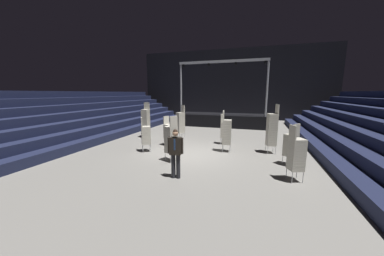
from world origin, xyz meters
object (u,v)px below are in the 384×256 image
Objects in this scene: man_with_tie at (176,151)px; chair_stack_rear_centre at (225,129)px; chair_stack_front_right at (181,122)px; chair_stack_rear_right at (291,144)px; chair_stack_mid_right at (272,129)px; chair_stack_rear_left at (146,135)px; chair_stack_mid_centre at (227,132)px; chair_stack_mid_left at (169,131)px; stage_riser at (222,119)px; chair_stack_front_left at (296,154)px; chair_stack_aisle_right at (146,120)px; chair_stack_aisle_left at (171,139)px.

chair_stack_rear_centre is (0.90, 5.42, -0.11)m from man_with_tie.
chair_stack_rear_right is (6.19, -3.29, -0.21)m from chair_stack_front_right.
chair_stack_mid_right is 1.38× the size of chair_stack_rear_left.
chair_stack_front_right is 1.04× the size of chair_stack_mid_centre.
chair_stack_rear_centre reaches higher than man_with_tie.
stage_riser is at bearing -170.67° from chair_stack_mid_left.
chair_stack_rear_centre is (-3.18, 2.74, 0.00)m from chair_stack_rear_right.
chair_stack_front_left is at bearing 41.08° from chair_stack_rear_left.
stage_riser is at bearing -121.96° from chair_stack_aisle_right.
chair_stack_front_left is at bearing 175.76° from chair_stack_mid_right.
chair_stack_front_right reaches higher than chair_stack_mid_centre.
chair_stack_mid_right is 2.78m from chair_stack_rear_centre.
man_with_tie is 0.72× the size of chair_stack_mid_right.
chair_stack_front_right is at bearing 102.93° from chair_stack_rear_right.
chair_stack_mid_left is 1.59m from chair_stack_rear_left.
chair_stack_front_right is 3.06m from chair_stack_rear_centre.
chair_stack_aisle_left reaches higher than chair_stack_rear_centre.
chair_stack_mid_right is at bearing 69.49° from chair_stack_rear_left.
chair_stack_rear_centre is 4.20m from chair_stack_aisle_left.
stage_riser is at bearing -95.72° from man_with_tie.
chair_stack_aisle_right is at bearing 112.19° from chair_stack_rear_right.
chair_stack_mid_centre reaches higher than chair_stack_front_left.
man_with_tie is 0.99× the size of chair_stack_rear_left.
chair_stack_aisle_left is at bearing 107.44° from chair_stack_mid_right.
chair_stack_aisle_left is (1.24, -2.46, 0.17)m from chair_stack_mid_left.
chair_stack_mid_centre is at bearing 71.65° from chair_stack_rear_left.
chair_stack_rear_right is (6.83, 0.06, 0.00)m from chair_stack_rear_left.
chair_stack_mid_right is at bearing 114.13° from chair_stack_mid_left.
chair_stack_front_left is 0.82× the size of chair_stack_aisle_right.
chair_stack_rear_right is at bearing 50.70° from chair_stack_rear_centre.
chair_stack_mid_left is 0.69× the size of chair_stack_mid_right.
chair_stack_aisle_left is (-0.55, -10.47, 0.37)m from stage_riser.
chair_stack_aisle_right is (-3.61, 3.97, 0.17)m from chair_stack_aisle_left.
chair_stack_rear_left is 0.75× the size of chair_stack_aisle_right.
chair_stack_mid_right is (5.53, -1.68, 0.13)m from chair_stack_front_right.
chair_stack_mid_right is at bearing -156.56° from chair_stack_front_right.
man_with_tie is 4.60m from chair_stack_mid_left.
man_with_tie is at bearing 49.39° from chair_stack_mid_left.
chair_stack_mid_centre is at bearing 13.71° from chair_stack_rear_centre.
chair_stack_aisle_right is at bearing 68.54° from chair_stack_aisle_left.
chair_stack_aisle_right is at bearing -122.69° from stage_riser.
chair_stack_mid_right reaches higher than chair_stack_rear_left.
chair_stack_front_right is 1.24× the size of chair_stack_rear_left.
chair_stack_mid_centre is 1.19× the size of chair_stack_rear_right.
chair_stack_front_right reaches higher than chair_stack_front_left.
chair_stack_rear_centre is at bearing 135.88° from chair_stack_mid_left.
chair_stack_front_left is 7.86m from chair_stack_front_right.
chair_stack_rear_centre is (3.01, -0.55, -0.21)m from chair_stack_front_right.
chair_stack_mid_centre is (-2.77, 2.83, 0.08)m from chair_stack_front_left.
chair_stack_aisle_left is at bearing -93.03° from stage_riser.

